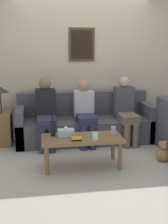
{
  "coord_description": "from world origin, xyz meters",
  "views": [
    {
      "loc": [
        -0.78,
        -4.35,
        1.67
      ],
      "look_at": [
        -0.12,
        -0.12,
        0.66
      ],
      "focal_mm": 45.0,
      "sensor_mm": 36.0,
      "label": 1
    }
  ],
  "objects_px": {
    "person_middle": "(85,110)",
    "person_right": "(126,108)",
    "person_left": "(46,110)",
    "coffee_table": "(82,142)",
    "couch_main": "(85,124)",
    "drinking_glass": "(95,137)",
    "teddy_bear": "(163,152)",
    "wine_bottle": "(53,128)"
  },
  "relations": [
    {
      "from": "coffee_table",
      "to": "teddy_bear",
      "type": "relative_size",
      "value": 3.59
    },
    {
      "from": "couch_main",
      "to": "drinking_glass",
      "type": "xyz_separation_m",
      "value": [
        -0.08,
        -1.34,
        0.2
      ]
    },
    {
      "from": "person_middle",
      "to": "person_right",
      "type": "xyz_separation_m",
      "value": [
        0.73,
        -0.01,
        0.01
      ]
    },
    {
      "from": "couch_main",
      "to": "coffee_table",
      "type": "height_order",
      "value": "couch_main"
    },
    {
      "from": "coffee_table",
      "to": "person_left",
      "type": "bearing_deg",
      "value": 115.87
    },
    {
      "from": "coffee_table",
      "to": "drinking_glass",
      "type": "bearing_deg",
      "value": -47.71
    },
    {
      "from": "coffee_table",
      "to": "person_middle",
      "type": "distance_m",
      "value": 1.04
    },
    {
      "from": "drinking_glass",
      "to": "person_middle",
      "type": "relative_size",
      "value": 0.1
    },
    {
      "from": "coffee_table",
      "to": "person_right",
      "type": "distance_m",
      "value": 1.37
    },
    {
      "from": "wine_bottle",
      "to": "person_right",
      "type": "distance_m",
      "value": 1.57
    },
    {
      "from": "person_right",
      "to": "couch_main",
      "type": "bearing_deg",
      "value": 164.26
    },
    {
      "from": "drinking_glass",
      "to": "teddy_bear",
      "type": "bearing_deg",
      "value": 9.58
    },
    {
      "from": "coffee_table",
      "to": "drinking_glass",
      "type": "height_order",
      "value": "drinking_glass"
    },
    {
      "from": "person_left",
      "to": "person_middle",
      "type": "relative_size",
      "value": 1.05
    },
    {
      "from": "person_right",
      "to": "teddy_bear",
      "type": "bearing_deg",
      "value": -73.58
    },
    {
      "from": "person_left",
      "to": "person_right",
      "type": "height_order",
      "value": "person_left"
    },
    {
      "from": "couch_main",
      "to": "wine_bottle",
      "type": "bearing_deg",
      "value": -121.05
    },
    {
      "from": "couch_main",
      "to": "wine_bottle",
      "type": "xyz_separation_m",
      "value": [
        -0.63,
        -1.04,
        0.25
      ]
    },
    {
      "from": "coffee_table",
      "to": "wine_bottle",
      "type": "xyz_separation_m",
      "value": [
        -0.4,
        0.14,
        0.18
      ]
    },
    {
      "from": "wine_bottle",
      "to": "person_left",
      "type": "relative_size",
      "value": 0.26
    },
    {
      "from": "couch_main",
      "to": "person_left",
      "type": "distance_m",
      "value": 0.8
    },
    {
      "from": "person_middle",
      "to": "person_right",
      "type": "distance_m",
      "value": 0.73
    },
    {
      "from": "person_left",
      "to": "teddy_bear",
      "type": "bearing_deg",
      "value": -29.65
    },
    {
      "from": "wine_bottle",
      "to": "person_middle",
      "type": "distance_m",
      "value": 1.04
    },
    {
      "from": "person_middle",
      "to": "person_left",
      "type": "bearing_deg",
      "value": -177.93
    },
    {
      "from": "drinking_glass",
      "to": "person_left",
      "type": "distance_m",
      "value": 1.3
    },
    {
      "from": "coffee_table",
      "to": "teddy_bear",
      "type": "distance_m",
      "value": 1.24
    },
    {
      "from": "couch_main",
      "to": "drinking_glass",
      "type": "height_order",
      "value": "couch_main"
    },
    {
      "from": "teddy_bear",
      "to": "person_middle",
      "type": "bearing_deg",
      "value": 135.9
    },
    {
      "from": "coffee_table",
      "to": "couch_main",
      "type": "bearing_deg",
      "value": 78.91
    },
    {
      "from": "drinking_glass",
      "to": "person_left",
      "type": "relative_size",
      "value": 0.1
    },
    {
      "from": "person_left",
      "to": "teddy_bear",
      "type": "relative_size",
      "value": 3.72
    },
    {
      "from": "coffee_table",
      "to": "wine_bottle",
      "type": "height_order",
      "value": "wine_bottle"
    },
    {
      "from": "couch_main",
      "to": "person_left",
      "type": "xyz_separation_m",
      "value": [
        -0.7,
        -0.21,
        0.32
      ]
    },
    {
      "from": "couch_main",
      "to": "coffee_table",
      "type": "distance_m",
      "value": 1.2
    },
    {
      "from": "person_middle",
      "to": "teddy_bear",
      "type": "height_order",
      "value": "person_middle"
    },
    {
      "from": "teddy_bear",
      "to": "person_left",
      "type": "bearing_deg",
      "value": 150.35
    },
    {
      "from": "person_left",
      "to": "person_right",
      "type": "distance_m",
      "value": 1.4
    },
    {
      "from": "wine_bottle",
      "to": "teddy_bear",
      "type": "bearing_deg",
      "value": -4.45
    },
    {
      "from": "couch_main",
      "to": "person_right",
      "type": "relative_size",
      "value": 2.1
    },
    {
      "from": "couch_main",
      "to": "teddy_bear",
      "type": "bearing_deg",
      "value": -49.85
    },
    {
      "from": "coffee_table",
      "to": "teddy_bear",
      "type": "xyz_separation_m",
      "value": [
        1.21,
        0.01,
        -0.24
      ]
    }
  ]
}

